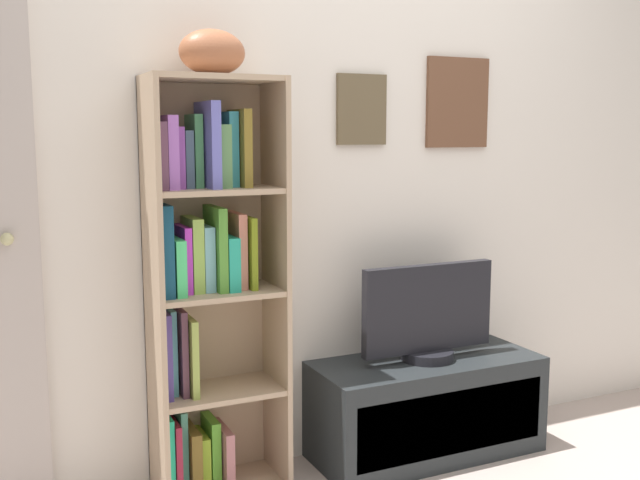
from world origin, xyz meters
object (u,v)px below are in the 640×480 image
(bookshelf, at_px, (204,285))
(television, at_px, (428,314))
(tv_stand, at_px, (426,407))
(football, at_px, (212,52))

(bookshelf, bearing_deg, television, -5.92)
(tv_stand, bearing_deg, television, 90.00)
(football, distance_m, tv_stand, 1.69)
(bookshelf, xyz_separation_m, tv_stand, (0.93, -0.10, -0.59))
(bookshelf, relative_size, football, 6.36)
(bookshelf, distance_m, football, 0.84)
(bookshelf, distance_m, tv_stand, 1.11)
(tv_stand, bearing_deg, football, 175.70)
(football, relative_size, tv_stand, 0.25)
(bookshelf, xyz_separation_m, football, (0.04, -0.03, 0.84))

